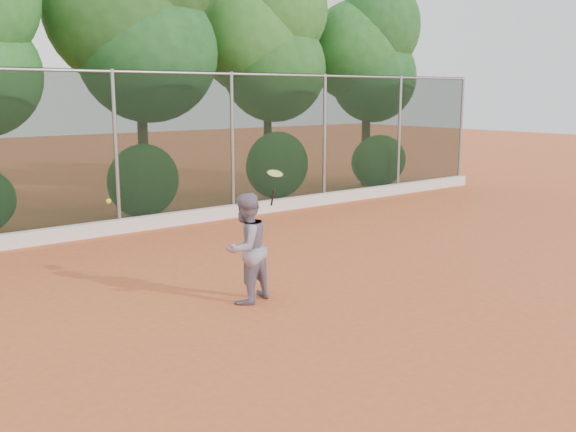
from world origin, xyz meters
TOP-DOWN VIEW (x-y plane):
  - ground at (0.00, 0.00)m, footprint 80.00×80.00m
  - concrete_curb at (0.00, 6.82)m, footprint 24.00×0.20m
  - tennis_player at (-0.57, 1.26)m, footprint 0.92×0.81m
  - chainlink_fence at (-0.00, 7.00)m, footprint 24.09×0.09m
  - foliage_backdrop at (-0.55, 8.98)m, footprint 23.70×3.63m
  - tennis_racket at (-0.18, 1.08)m, footprint 0.31×0.31m
  - tennis_ball_in_flight at (-2.56, 1.33)m, footprint 0.06×0.06m

SIDE VIEW (x-z plane):
  - ground at x=0.00m, z-range 0.00..0.00m
  - concrete_curb at x=0.00m, z-range 0.00..0.30m
  - tennis_player at x=-0.57m, z-range 0.00..1.61m
  - tennis_ball_in_flight at x=-2.56m, z-range 1.66..1.72m
  - tennis_racket at x=-0.18m, z-range 1.57..2.11m
  - chainlink_fence at x=0.00m, z-range 0.11..3.61m
  - foliage_backdrop at x=-0.55m, z-range 0.63..8.18m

